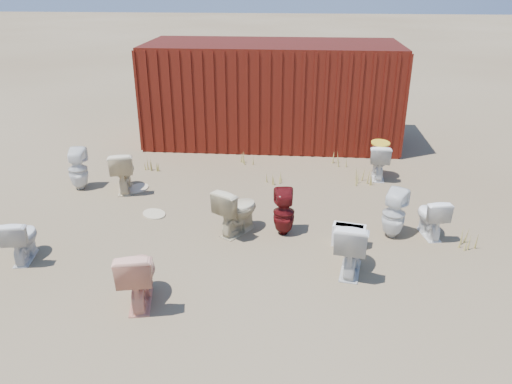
# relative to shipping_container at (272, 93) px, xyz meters

# --- Properties ---
(ground) EXTENTS (100.00, 100.00, 0.00)m
(ground) POSITION_rel_shipping_container_xyz_m (0.00, -5.20, -1.20)
(ground) COLOR brown
(ground) RESTS_ON ground
(shipping_container) EXTENTS (6.00, 2.40, 2.40)m
(shipping_container) POSITION_rel_shipping_container_xyz_m (0.00, 0.00, 0.00)
(shipping_container) COLOR #48180C
(shipping_container) RESTS_ON ground
(toilet_front_a) EXTENTS (0.49, 0.72, 0.68)m
(toilet_front_a) POSITION_rel_shipping_container_xyz_m (-3.31, -6.11, -0.86)
(toilet_front_a) COLOR silver
(toilet_front_a) RESTS_ON ground
(toilet_front_pink) EXTENTS (0.61, 0.88, 0.82)m
(toilet_front_pink) POSITION_rel_shipping_container_xyz_m (-1.29, -7.00, -0.79)
(toilet_front_pink) COLOR #ECA288
(toilet_front_pink) RESTS_ON ground
(toilet_front_c) EXTENTS (0.60, 0.88, 0.82)m
(toilet_front_c) POSITION_rel_shipping_container_xyz_m (1.46, -6.02, -0.79)
(toilet_front_c) COLOR silver
(toilet_front_c) RESTS_ON ground
(toilet_front_maroon) EXTENTS (0.38, 0.39, 0.76)m
(toilet_front_maroon) POSITION_rel_shipping_container_xyz_m (0.48, -4.99, -0.82)
(toilet_front_maroon) COLOR #560E10
(toilet_front_maroon) RESTS_ON ground
(toilet_front_e) EXTENTS (0.49, 0.72, 0.68)m
(toilet_front_e) POSITION_rel_shipping_container_xyz_m (2.83, -4.84, -0.86)
(toilet_front_e) COLOR white
(toilet_front_e) RESTS_ON ground
(toilet_back_a) EXTENTS (0.41, 0.42, 0.82)m
(toilet_back_a) POSITION_rel_shipping_container_xyz_m (-3.57, -3.47, -0.79)
(toilet_back_a) COLOR white
(toilet_back_a) RESTS_ON ground
(toilet_back_beige_left) EXTENTS (0.65, 0.89, 0.81)m
(toilet_back_beige_left) POSITION_rel_shipping_container_xyz_m (-2.68, -3.47, -0.79)
(toilet_back_beige_left) COLOR beige
(toilet_back_beige_left) RESTS_ON ground
(toilet_back_beige_right) EXTENTS (0.80, 0.90, 0.80)m
(toilet_back_beige_right) POSITION_rel_shipping_container_xyz_m (-0.27, -5.00, -0.80)
(toilet_back_beige_right) COLOR beige
(toilet_back_beige_right) RESTS_ON ground
(toilet_back_yellowlid) EXTENTS (0.46, 0.75, 0.74)m
(toilet_back_yellowlid) POSITION_rel_shipping_container_xyz_m (2.34, -2.38, -0.83)
(toilet_back_yellowlid) COLOR white
(toilet_back_yellowlid) RESTS_ON ground
(toilet_back_e) EXTENTS (0.50, 0.50, 0.80)m
(toilet_back_e) POSITION_rel_shipping_container_xyz_m (2.22, -4.93, -0.80)
(toilet_back_e) COLOR white
(toilet_back_e) RESTS_ON ground
(yellow_lid) EXTENTS (0.38, 0.47, 0.02)m
(yellow_lid) POSITION_rel_shipping_container_xyz_m (2.34, -2.38, -0.44)
(yellow_lid) COLOR gold
(yellow_lid) RESTS_ON toilet_back_yellowlid
(loose_tank) EXTENTS (0.53, 0.30, 0.35)m
(loose_tank) POSITION_rel_shipping_container_xyz_m (1.50, -5.29, -1.02)
(loose_tank) COLOR white
(loose_tank) RESTS_ON ground
(loose_lid_near) EXTENTS (0.51, 0.59, 0.02)m
(loose_lid_near) POSITION_rel_shipping_container_xyz_m (-2.45, -3.39, -1.19)
(loose_lid_near) COLOR beige
(loose_lid_near) RESTS_ON ground
(loose_lid_far) EXTENTS (0.59, 0.58, 0.02)m
(loose_lid_far) POSITION_rel_shipping_container_xyz_m (-1.81, -4.49, -1.19)
(loose_lid_far) COLOR beige
(loose_lid_far) RESTS_ON ground
(weed_clump_a) EXTENTS (0.36, 0.36, 0.26)m
(weed_clump_a) POSITION_rel_shipping_container_xyz_m (-2.42, -2.47, -1.07)
(weed_clump_a) COLOR olive
(weed_clump_a) RESTS_ON ground
(weed_clump_b) EXTENTS (0.32, 0.32, 0.24)m
(weed_clump_b) POSITION_rel_shipping_container_xyz_m (0.21, -2.84, -1.08)
(weed_clump_b) COLOR olive
(weed_clump_b) RESTS_ON ground
(weed_clump_c) EXTENTS (0.36, 0.36, 0.34)m
(weed_clump_c) POSITION_rel_shipping_container_xyz_m (2.00, -2.70, -1.03)
(weed_clump_c) COLOR olive
(weed_clump_c) RESTS_ON ground
(weed_clump_d) EXTENTS (0.30, 0.30, 0.24)m
(weed_clump_d) POSITION_rel_shipping_container_xyz_m (-0.43, -1.81, -1.08)
(weed_clump_d) COLOR olive
(weed_clump_d) RESTS_ON ground
(weed_clump_e) EXTENTS (0.34, 0.34, 0.27)m
(weed_clump_e) POSITION_rel_shipping_container_xyz_m (1.62, -1.70, -1.07)
(weed_clump_e) COLOR olive
(weed_clump_e) RESTS_ON ground
(weed_clump_f) EXTENTS (0.28, 0.28, 0.27)m
(weed_clump_f) POSITION_rel_shipping_container_xyz_m (3.31, -5.16, -1.06)
(weed_clump_f) COLOR olive
(weed_clump_f) RESTS_ON ground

